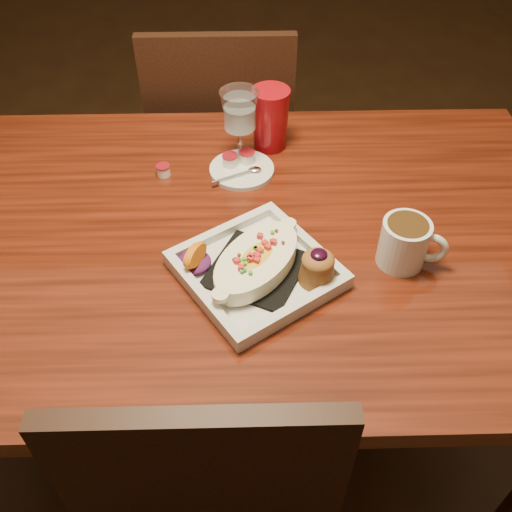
{
  "coord_description": "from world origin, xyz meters",
  "views": [
    {
      "loc": [
        0.07,
        -0.85,
        1.54
      ],
      "look_at": [
        0.08,
        -0.09,
        0.77
      ],
      "focal_mm": 40.0,
      "sensor_mm": 36.0,
      "label": 1
    }
  ],
  "objects_px": {
    "plate": "(262,266)",
    "coffee_mug": "(406,242)",
    "chair_far": "(223,150)",
    "goblet": "(240,115)",
    "table": "(216,265)",
    "red_tumbler": "(270,119)",
    "saucer": "(241,168)"
  },
  "relations": [
    {
      "from": "table",
      "to": "saucer",
      "type": "bearing_deg",
      "value": 74.26
    },
    {
      "from": "coffee_mug",
      "to": "chair_far",
      "type": "bearing_deg",
      "value": 133.68
    },
    {
      "from": "plate",
      "to": "red_tumbler",
      "type": "height_order",
      "value": "red_tumbler"
    },
    {
      "from": "table",
      "to": "chair_far",
      "type": "bearing_deg",
      "value": 90.0
    },
    {
      "from": "table",
      "to": "saucer",
      "type": "height_order",
      "value": "saucer"
    },
    {
      "from": "table",
      "to": "red_tumbler",
      "type": "relative_size",
      "value": 10.22
    },
    {
      "from": "plate",
      "to": "coffee_mug",
      "type": "bearing_deg",
      "value": -27.01
    },
    {
      "from": "coffee_mug",
      "to": "red_tumbler",
      "type": "distance_m",
      "value": 0.46
    },
    {
      "from": "chair_far",
      "to": "plate",
      "type": "relative_size",
      "value": 2.62
    },
    {
      "from": "table",
      "to": "goblet",
      "type": "height_order",
      "value": "goblet"
    },
    {
      "from": "coffee_mug",
      "to": "goblet",
      "type": "relative_size",
      "value": 0.71
    },
    {
      "from": "red_tumbler",
      "to": "coffee_mug",
      "type": "bearing_deg",
      "value": -58.83
    },
    {
      "from": "table",
      "to": "chair_far",
      "type": "height_order",
      "value": "chair_far"
    },
    {
      "from": "coffee_mug",
      "to": "red_tumbler",
      "type": "bearing_deg",
      "value": 138.15
    },
    {
      "from": "goblet",
      "to": "red_tumbler",
      "type": "distance_m",
      "value": 0.1
    },
    {
      "from": "saucer",
      "to": "table",
      "type": "bearing_deg",
      "value": -105.74
    },
    {
      "from": "table",
      "to": "chair_far",
      "type": "xyz_separation_m",
      "value": [
        -0.0,
        0.63,
        -0.15
      ]
    },
    {
      "from": "plate",
      "to": "chair_far",
      "type": "bearing_deg",
      "value": 63.33
    },
    {
      "from": "table",
      "to": "coffee_mug",
      "type": "distance_m",
      "value": 0.4
    },
    {
      "from": "table",
      "to": "coffee_mug",
      "type": "xyz_separation_m",
      "value": [
        0.36,
        -0.09,
        0.15
      ]
    },
    {
      "from": "coffee_mug",
      "to": "saucer",
      "type": "distance_m",
      "value": 0.43
    },
    {
      "from": "red_tumbler",
      "to": "chair_far",
      "type": "bearing_deg",
      "value": 110.94
    },
    {
      "from": "chair_far",
      "to": "table",
      "type": "bearing_deg",
      "value": 90.0
    },
    {
      "from": "chair_far",
      "to": "plate",
      "type": "distance_m",
      "value": 0.81
    },
    {
      "from": "table",
      "to": "goblet",
      "type": "bearing_deg",
      "value": 76.62
    },
    {
      "from": "plate",
      "to": "red_tumbler",
      "type": "distance_m",
      "value": 0.43
    },
    {
      "from": "coffee_mug",
      "to": "table",
      "type": "bearing_deg",
      "value": -177.21
    },
    {
      "from": "plate",
      "to": "goblet",
      "type": "xyz_separation_m",
      "value": [
        -0.04,
        0.36,
        0.1
      ]
    },
    {
      "from": "coffee_mug",
      "to": "goblet",
      "type": "xyz_separation_m",
      "value": [
        -0.31,
        0.33,
        0.07
      ]
    },
    {
      "from": "plate",
      "to": "table",
      "type": "bearing_deg",
      "value": 93.43
    },
    {
      "from": "plate",
      "to": "red_tumbler",
      "type": "relative_size",
      "value": 2.41
    },
    {
      "from": "table",
      "to": "saucer",
      "type": "xyz_separation_m",
      "value": [
        0.06,
        0.2,
        0.11
      ]
    }
  ]
}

